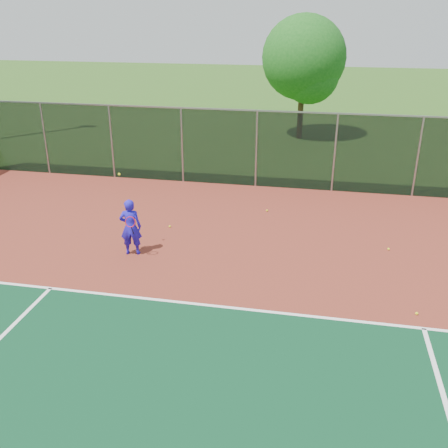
{
  "coord_description": "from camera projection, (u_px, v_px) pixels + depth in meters",
  "views": [
    {
      "loc": [
        -0.56,
        -6.9,
        6.51
      ],
      "look_at": [
        -2.91,
        5.0,
        1.3
      ],
      "focal_mm": 40.0,
      "sensor_mm": 36.0,
      "label": 1
    }
  ],
  "objects": [
    {
      "name": "practice_ball_1",
      "position": [
        417.0,
        313.0,
        11.53
      ],
      "size": [
        0.07,
        0.07,
        0.07
      ],
      "primitive_type": "sphere",
      "color": "yellow",
      "rests_on": "court_apron"
    },
    {
      "name": "practice_ball_3",
      "position": [
        170.0,
        226.0,
        16.18
      ],
      "size": [
        0.07,
        0.07,
        0.07
      ],
      "primitive_type": "sphere",
      "color": "yellow",
      "rests_on": "court_apron"
    },
    {
      "name": "fence_back",
      "position": [
        335.0,
        152.0,
        18.89
      ],
      "size": [
        30.0,
        0.06,
        3.03
      ],
      "color": "black",
      "rests_on": "court_apron"
    },
    {
      "name": "practice_ball_4",
      "position": [
        267.0,
        210.0,
        17.46
      ],
      "size": [
        0.07,
        0.07,
        0.07
      ],
      "primitive_type": "sphere",
      "color": "yellow",
      "rests_on": "court_apron"
    },
    {
      "name": "practice_ball_5",
      "position": [
        389.0,
        249.0,
        14.65
      ],
      "size": [
        0.07,
        0.07,
        0.07
      ],
      "primitive_type": "sphere",
      "color": "yellow",
      "rests_on": "court_apron"
    },
    {
      "name": "ground",
      "position": [
        332.0,
        416.0,
        8.69
      ],
      "size": [
        120.0,
        120.0,
        0.0
      ],
      "primitive_type": "plane",
      "color": "#275016",
      "rests_on": "ground"
    },
    {
      "name": "court_apron",
      "position": [
        332.0,
        346.0,
        10.49
      ],
      "size": [
        30.0,
        20.0,
        0.02
      ],
      "primitive_type": "cube",
      "color": "maroon",
      "rests_on": "ground"
    },
    {
      "name": "tree_back_left",
      "position": [
        305.0,
        62.0,
        25.98
      ],
      "size": [
        4.38,
        4.38,
        6.43
      ],
      "color": "#352113",
      "rests_on": "ground"
    },
    {
      "name": "tennis_player",
      "position": [
        131.0,
        227.0,
        14.13
      ],
      "size": [
        0.68,
        0.67,
        2.39
      ],
      "color": "#1F14C4",
      "rests_on": "court_apron"
    }
  ]
}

